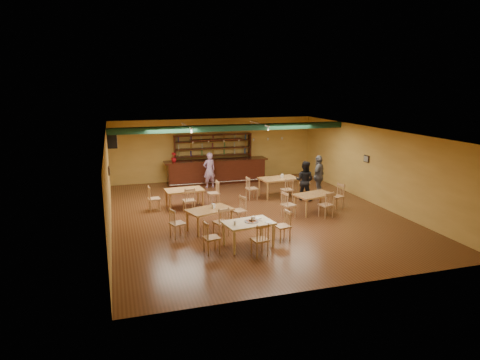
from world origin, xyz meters
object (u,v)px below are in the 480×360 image
object	(u,v)px
dining_table_b	(279,187)
near_table	(248,234)
bar_counter	(216,171)
dining_table_c	(210,220)
dining_table_a	(185,198)
patron_bar	(209,170)
patron_right_a	(305,181)
dining_table_d	(314,203)

from	to	relation	value
dining_table_b	near_table	distance (m)	5.82
bar_counter	dining_table_b	world-z (taller)	bar_counter
bar_counter	dining_table_c	size ratio (longest dim) A/B	3.46
dining_table_a	dining_table_b	distance (m)	4.10
dining_table_c	near_table	xyz separation A→B (m)	(0.77, -1.72, 0.02)
dining_table_a	patron_bar	size ratio (longest dim) A/B	0.88
patron_right_a	dining_table_d	bearing A→B (deg)	117.92
dining_table_c	near_table	distance (m)	1.88
dining_table_c	dining_table_d	xyz separation A→B (m)	(4.11, 0.79, -0.00)
near_table	patron_right_a	bearing A→B (deg)	39.65
dining_table_b	dining_table_c	world-z (taller)	dining_table_b
dining_table_d	dining_table_a	bearing A→B (deg)	142.08
dining_table_b	patron_right_a	distance (m)	1.20
dining_table_d	patron_right_a	world-z (taller)	patron_right_a
dining_table_b	dining_table_c	bearing A→B (deg)	-144.20
bar_counter	patron_right_a	bearing A→B (deg)	-55.33
near_table	patron_right_a	size ratio (longest dim) A/B	0.87
dining_table_d	patron_right_a	bearing A→B (deg)	62.62
near_table	patron_bar	bearing A→B (deg)	77.57
dining_table_b	bar_counter	bearing A→B (deg)	115.84
patron_right_a	bar_counter	bearing A→B (deg)	-13.59
dining_table_c	patron_bar	bearing A→B (deg)	58.51
dining_table_d	dining_table_c	bearing A→B (deg)	177.34
dining_table_b	near_table	xyz separation A→B (m)	(-2.96, -5.01, -0.02)
dining_table_a	dining_table_c	world-z (taller)	dining_table_a
bar_counter	dining_table_b	distance (m)	3.70
dining_table_c	patron_bar	world-z (taller)	patron_bar
bar_counter	dining_table_d	size ratio (longest dim) A/B	3.51
patron_right_a	dining_table_a	bearing A→B (deg)	38.06
dining_table_c	patron_bar	xyz separation A→B (m)	(1.26, 5.62, 0.46)
patron_right_a	dining_table_c	bearing A→B (deg)	70.61
dining_table_c	patron_right_a	xyz separation A→B (m)	(4.52, 2.49, 0.45)
patron_bar	patron_right_a	bearing A→B (deg)	122.15
dining_table_d	near_table	world-z (taller)	near_table
near_table	dining_table_c	bearing A→B (deg)	105.51
dining_table_a	patron_bar	distance (m)	3.27
patron_bar	dining_table_d	bearing A→B (deg)	106.43
dining_table_d	patron_right_a	size ratio (longest dim) A/B	0.87
dining_table_d	patron_bar	xyz separation A→B (m)	(-2.85, 4.83, 0.46)
bar_counter	near_table	bearing A→B (deg)	-97.13
near_table	patron_bar	xyz separation A→B (m)	(0.49, 7.34, 0.44)
bar_counter	dining_table_b	size ratio (longest dim) A/B	3.10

